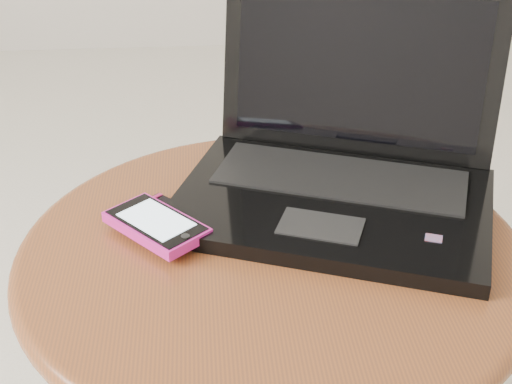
{
  "coord_description": "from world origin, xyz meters",
  "views": [
    {
      "loc": [
        -0.13,
        -0.77,
        0.92
      ],
      "look_at": [
        -0.08,
        -0.07,
        0.52
      ],
      "focal_mm": 52.0,
      "sensor_mm": 36.0,
      "label": 1
    }
  ],
  "objects": [
    {
      "name": "table",
      "position": [
        -0.06,
        -0.08,
        0.36
      ],
      "size": [
        0.58,
        0.58,
        0.46
      ],
      "color": "#582719",
      "rests_on": "ground"
    },
    {
      "name": "phone_black",
      "position": [
        -0.17,
        -0.03,
        0.46
      ],
      "size": [
        0.11,
        0.12,
        0.01
      ],
      "color": "black",
      "rests_on": "table"
    },
    {
      "name": "phone_pink",
      "position": [
        -0.19,
        -0.06,
        0.47
      ],
      "size": [
        0.13,
        0.13,
        0.01
      ],
      "color": "#D42093",
      "rests_on": "phone_black"
    },
    {
      "name": "laptop",
      "position": [
        0.03,
        0.03,
        0.5
      ],
      "size": [
        0.45,
        0.41,
        0.24
      ],
      "color": "black",
      "rests_on": "table"
    }
  ]
}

